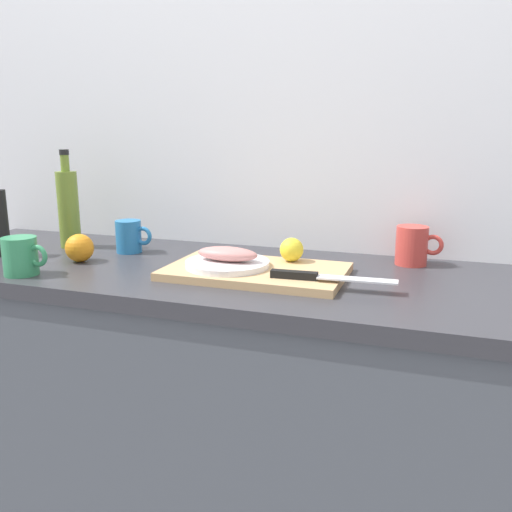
% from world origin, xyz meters
% --- Properties ---
extents(back_wall, '(3.20, 0.05, 2.50)m').
position_xyz_m(back_wall, '(0.00, 0.33, 1.25)').
color(back_wall, white).
rests_on(back_wall, ground_plane).
extents(kitchen_counter, '(2.00, 0.60, 0.90)m').
position_xyz_m(kitchen_counter, '(0.00, 0.00, 0.45)').
color(kitchen_counter, '#4C5159').
rests_on(kitchen_counter, ground_plane).
extents(cutting_board, '(0.45, 0.27, 0.02)m').
position_xyz_m(cutting_board, '(0.07, -0.03, 0.91)').
color(cutting_board, tan).
rests_on(cutting_board, kitchen_counter).
extents(white_plate, '(0.21, 0.21, 0.01)m').
position_xyz_m(white_plate, '(-0.01, -0.05, 0.93)').
color(white_plate, white).
rests_on(white_plate, cutting_board).
extents(fish_fillet, '(0.16, 0.07, 0.04)m').
position_xyz_m(fish_fillet, '(-0.01, -0.05, 0.95)').
color(fish_fillet, tan).
rests_on(fish_fillet, white_plate).
extents(chef_knife, '(0.29, 0.05, 0.02)m').
position_xyz_m(chef_knife, '(0.24, -0.10, 0.93)').
color(chef_knife, silver).
rests_on(chef_knife, cutting_board).
extents(lemon_0, '(0.06, 0.06, 0.06)m').
position_xyz_m(lemon_0, '(0.13, 0.06, 0.95)').
color(lemon_0, yellow).
rests_on(lemon_0, cutting_board).
extents(olive_oil_bottle, '(0.06, 0.06, 0.30)m').
position_xyz_m(olive_oil_bottle, '(-0.60, 0.10, 1.02)').
color(olive_oil_bottle, olive).
rests_on(olive_oil_bottle, kitchen_counter).
extents(coffee_mug_0, '(0.13, 0.09, 0.10)m').
position_xyz_m(coffee_mug_0, '(-0.50, -0.22, 0.95)').
color(coffee_mug_0, '#338C59').
rests_on(coffee_mug_0, kitchen_counter).
extents(coffee_mug_1, '(0.12, 0.08, 0.11)m').
position_xyz_m(coffee_mug_1, '(0.43, 0.21, 0.95)').
color(coffee_mug_1, '#CC3F38').
rests_on(coffee_mug_1, kitchen_counter).
extents(coffee_mug_2, '(0.12, 0.08, 0.10)m').
position_xyz_m(coffee_mug_2, '(-0.38, 0.09, 0.95)').
color(coffee_mug_2, '#2672B2').
rests_on(coffee_mug_2, kitchen_counter).
extents(orange_1, '(0.08, 0.08, 0.08)m').
position_xyz_m(orange_1, '(-0.44, -0.06, 0.94)').
color(orange_1, orange).
rests_on(orange_1, kitchen_counter).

